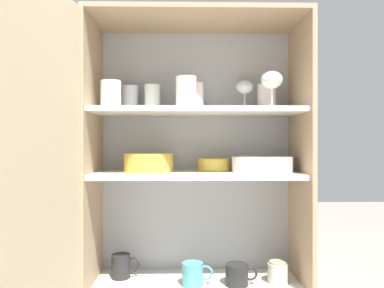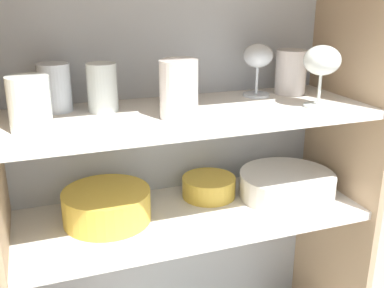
{
  "view_description": "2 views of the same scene",
  "coord_description": "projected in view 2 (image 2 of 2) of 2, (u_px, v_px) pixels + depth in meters",
  "views": [
    {
      "loc": [
        -0.05,
        -1.36,
        0.84
      ],
      "look_at": [
        -0.02,
        0.16,
        0.84
      ],
      "focal_mm": 35.0,
      "sensor_mm": 36.0,
      "label": 1
    },
    {
      "loc": [
        -0.33,
        -0.77,
        1.24
      ],
      "look_at": [
        -0.0,
        0.13,
        0.91
      ],
      "focal_mm": 42.0,
      "sensor_mm": 36.0,
      "label": 2
    }
  ],
  "objects": [
    {
      "name": "cupboard_side_left",
      "position": [
        9.0,
        267.0,
        0.98
      ],
      "size": [
        0.02,
        0.34,
        1.34
      ],
      "primitive_type": "cube",
      "color": "tan",
      "rests_on": "ground_plane"
    },
    {
      "name": "cupboard_side_right",
      "position": [
        333.0,
        207.0,
        1.25
      ],
      "size": [
        0.02,
        0.34,
        1.34
      ],
      "primitive_type": "cube",
      "color": "tan",
      "rests_on": "ground_plane"
    },
    {
      "name": "shelf_board_upper",
      "position": [
        191.0,
        114.0,
        1.01
      ],
      "size": [
        0.83,
        0.31,
        0.02
      ],
      "primitive_type": "cube",
      "color": "silver"
    },
    {
      "name": "shelf_board_middle",
      "position": [
        191.0,
        215.0,
        1.1
      ],
      "size": [
        0.83,
        0.31,
        0.02
      ],
      "primitive_type": "cube",
      "color": "silver"
    },
    {
      "name": "tumbler_glass_2",
      "position": [
        181.0,
        83.0,
        1.02
      ],
      "size": [
        0.08,
        0.08,
        0.11
      ],
      "color": "silver",
      "rests_on": "shelf_board_upper"
    },
    {
      "name": "mixing_bowl_large",
      "position": [
        107.0,
        204.0,
        1.04
      ],
      "size": [
        0.2,
        0.2,
        0.08
      ],
      "color": "gold",
      "rests_on": "shelf_board_middle"
    },
    {
      "name": "tumbler_glass_1",
      "position": [
        102.0,
        87.0,
        0.99
      ],
      "size": [
        0.07,
        0.07,
        0.11
      ],
      "color": "white",
      "rests_on": "shelf_board_upper"
    },
    {
      "name": "serving_bowl_small",
      "position": [
        209.0,
        186.0,
        1.17
      ],
      "size": [
        0.14,
        0.14,
        0.05
      ],
      "color": "gold",
      "rests_on": "shelf_board_middle"
    },
    {
      "name": "tumbler_glass_3",
      "position": [
        55.0,
        88.0,
        0.99
      ],
      "size": [
        0.07,
        0.07,
        0.11
      ],
      "color": "white",
      "rests_on": "shelf_board_upper"
    },
    {
      "name": "tumbler_glass_5",
      "position": [
        291.0,
        72.0,
        1.15
      ],
      "size": [
        0.08,
        0.08,
        0.11
      ],
      "color": "silver",
      "rests_on": "shelf_board_upper"
    },
    {
      "name": "wine_glass_0",
      "position": [
        322.0,
        63.0,
        1.01
      ],
      "size": [
        0.08,
        0.08,
        0.14
      ],
      "color": "white",
      "rests_on": "shelf_board_upper"
    },
    {
      "name": "tumbler_glass_4",
      "position": [
        179.0,
        89.0,
        0.93
      ],
      "size": [
        0.08,
        0.08,
        0.12
      ],
      "color": "silver",
      "rests_on": "shelf_board_upper"
    },
    {
      "name": "cupboard_back_panel",
      "position": [
        172.0,
        206.0,
        1.26
      ],
      "size": [
        0.86,
        0.02,
        1.34
      ],
      "primitive_type": "cube",
      "color": "#B2B7BC",
      "rests_on": "ground_plane"
    },
    {
      "name": "plate_stack_white",
      "position": [
        287.0,
        185.0,
        1.17
      ],
      "size": [
        0.25,
        0.25,
        0.06
      ],
      "color": "white",
      "rests_on": "shelf_board_middle"
    },
    {
      "name": "tumbler_glass_0",
      "position": [
        30.0,
        104.0,
        0.84
      ],
      "size": [
        0.08,
        0.08,
        0.11
      ],
      "color": "white",
      "rests_on": "shelf_board_upper"
    },
    {
      "name": "wine_glass_1",
      "position": [
        258.0,
        59.0,
        1.12
      ],
      "size": [
        0.07,
        0.07,
        0.13
      ],
      "color": "white",
      "rests_on": "shelf_board_upper"
    }
  ]
}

